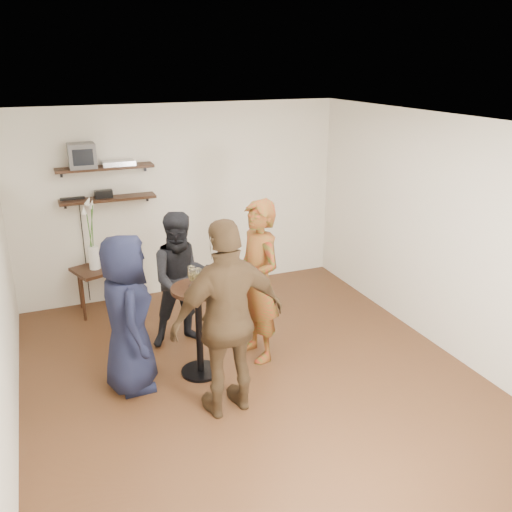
{
  "coord_description": "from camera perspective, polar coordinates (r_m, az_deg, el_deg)",
  "views": [
    {
      "loc": [
        -1.81,
        -4.58,
        3.12
      ],
      "look_at": [
        0.23,
        0.4,
        1.17
      ],
      "focal_mm": 38.0,
      "sensor_mm": 36.0,
      "label": 1
    }
  ],
  "objects": [
    {
      "name": "dvd_deck",
      "position": [
        7.13,
        -14.29,
        9.47
      ],
      "size": [
        0.4,
        0.24,
        0.06
      ],
      "primitive_type": "cube",
      "color": "silver",
      "rests_on": "shelf_upper"
    },
    {
      "name": "wine_glass_fl",
      "position": [
        5.35,
        -6.69,
        -2.08
      ],
      "size": [
        0.07,
        0.07,
        0.21
      ],
      "color": "silver",
      "rests_on": "drinks_table"
    },
    {
      "name": "wine_glass_br",
      "position": [
        5.4,
        -6.1,
        -1.96
      ],
      "size": [
        0.07,
        0.07,
        0.2
      ],
      "color": "silver",
      "rests_on": "drinks_table"
    },
    {
      "name": "shelf_upper",
      "position": [
        7.11,
        -15.62,
        8.95
      ],
      "size": [
        1.2,
        0.25,
        0.04
      ],
      "primitive_type": "cube",
      "color": "black",
      "rests_on": "room"
    },
    {
      "name": "wine_glass_fr",
      "position": [
        5.37,
        -5.54,
        -2.12
      ],
      "size": [
        0.06,
        0.06,
        0.19
      ],
      "color": "silver",
      "rests_on": "drinks_table"
    },
    {
      "name": "crt_monitor",
      "position": [
        7.06,
        -17.87,
        10.03
      ],
      "size": [
        0.32,
        0.3,
        0.3
      ],
      "primitive_type": "cube",
      "color": "#59595B",
      "rests_on": "shelf_upper"
    },
    {
      "name": "power_strip",
      "position": [
        7.2,
        -18.75,
        5.75
      ],
      "size": [
        0.3,
        0.05,
        0.03
      ],
      "primitive_type": "cube",
      "color": "black",
      "rests_on": "shelf_lower"
    },
    {
      "name": "room",
      "position": [
        5.25,
        -0.7,
        -0.34
      ],
      "size": [
        4.58,
        5.08,
        2.68
      ],
      "color": "#402114",
      "rests_on": "ground"
    },
    {
      "name": "side_table",
      "position": [
        7.27,
        -16.49,
        -2.0
      ],
      "size": [
        0.64,
        0.64,
        0.6
      ],
      "rotation": [
        0.0,
        0.0,
        0.35
      ],
      "color": "black",
      "rests_on": "room"
    },
    {
      "name": "person_dark",
      "position": [
        6.16,
        -7.71,
        -2.5
      ],
      "size": [
        0.79,
        0.63,
        1.57
      ],
      "primitive_type": "imported",
      "rotation": [
        0.0,
        0.0,
        -0.04
      ],
      "color": "black",
      "rests_on": "room"
    },
    {
      "name": "person_brown",
      "position": [
        4.88,
        -2.9,
        -6.7
      ],
      "size": [
        1.14,
        0.58,
        1.87
      ],
      "primitive_type": "imported",
      "rotation": [
        0.0,
        0.0,
        3.25
      ],
      "color": "#46311E",
      "rests_on": "room"
    },
    {
      "name": "person_plaid",
      "position": [
        5.78,
        0.23,
        -2.7
      ],
      "size": [
        0.52,
        0.71,
        1.79
      ],
      "primitive_type": "imported",
      "rotation": [
        0.0,
        0.0,
        -1.43
      ],
      "color": "#A91513",
      "rests_on": "room"
    },
    {
      "name": "drinks_table",
      "position": [
        5.59,
        -6.05,
        -6.6
      ],
      "size": [
        0.54,
        0.54,
        0.98
      ],
      "color": "black",
      "rests_on": "room"
    },
    {
      "name": "shelf_lower",
      "position": [
        7.2,
        -15.32,
        5.83
      ],
      "size": [
        1.2,
        0.25,
        0.04
      ],
      "primitive_type": "cube",
      "color": "black",
      "rests_on": "room"
    },
    {
      "name": "person_navy",
      "position": [
        5.4,
        -13.41,
        -5.99
      ],
      "size": [
        0.53,
        0.8,
        1.61
      ],
      "primitive_type": "imported",
      "rotation": [
        0.0,
        0.0,
        1.54
      ],
      "color": "black",
      "rests_on": "room"
    },
    {
      "name": "vase_lilies",
      "position": [
        7.13,
        -16.81,
        1.01
      ],
      "size": [
        0.19,
        0.2,
        0.97
      ],
      "rotation": [
        0.0,
        0.0,
        0.35
      ],
      "color": "white",
      "rests_on": "side_table"
    },
    {
      "name": "wine_glass_bl",
      "position": [
        5.44,
        -6.83,
        -1.74
      ],
      "size": [
        0.07,
        0.07,
        0.21
      ],
      "color": "silver",
      "rests_on": "drinks_table"
    },
    {
      "name": "radio",
      "position": [
        7.17,
        -15.75,
        6.3
      ],
      "size": [
        0.22,
        0.1,
        0.1
      ],
      "primitive_type": "cube",
      "color": "black",
      "rests_on": "shelf_lower"
    }
  ]
}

